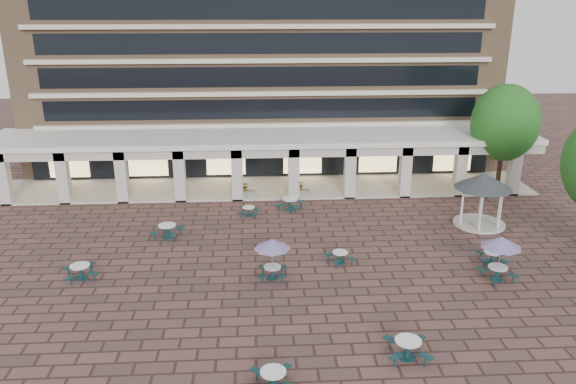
% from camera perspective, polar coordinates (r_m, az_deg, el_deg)
% --- Properties ---
extents(ground, '(120.00, 120.00, 0.00)m').
position_cam_1_polar(ground, '(31.05, -1.78, -8.42)').
color(ground, brown).
rests_on(ground, ground).
extents(apartment_building, '(40.00, 15.50, 25.20)m').
position_cam_1_polar(apartment_building, '(53.05, -2.76, 17.15)').
color(apartment_building, '#987555').
rests_on(apartment_building, ground).
extents(retail_arcade, '(42.00, 6.60, 4.40)m').
position_cam_1_polar(retail_arcade, '(43.84, -2.38, 4.06)').
color(retail_arcade, white).
rests_on(retail_arcade, ground).
extents(picnic_table_1, '(1.87, 1.87, 0.77)m').
position_cam_1_polar(picnic_table_1, '(22.80, -1.52, -18.36)').
color(picnic_table_1, '#143B3C').
rests_on(picnic_table_1, ground).
extents(picnic_table_3, '(1.96, 1.96, 0.85)m').
position_cam_1_polar(picnic_table_3, '(24.87, 12.06, -15.15)').
color(picnic_table_3, '#143B3C').
rests_on(picnic_table_3, ground).
extents(picnic_table_5, '(2.15, 2.15, 0.79)m').
position_cam_1_polar(picnic_table_5, '(32.44, -20.34, -7.50)').
color(picnic_table_5, '#143B3C').
rests_on(picnic_table_5, ground).
extents(picnic_table_6, '(1.99, 1.99, 2.29)m').
position_cam_1_polar(picnic_table_6, '(29.83, -1.62, -5.45)').
color(picnic_table_6, '#143B3C').
rests_on(picnic_table_6, ground).
extents(picnic_table_7, '(1.79, 1.79, 0.73)m').
position_cam_1_polar(picnic_table_7, '(34.16, 20.04, -6.17)').
color(picnic_table_7, '#143B3C').
rests_on(picnic_table_7, ground).
extents(picnic_table_9, '(2.22, 2.22, 0.84)m').
position_cam_1_polar(picnic_table_9, '(36.31, -12.15, -3.77)').
color(picnic_table_9, '#143B3C').
rests_on(picnic_table_9, ground).
extents(picnic_table_10, '(1.82, 1.82, 0.68)m').
position_cam_1_polar(picnic_table_10, '(32.34, 5.31, -6.52)').
color(picnic_table_10, '#143B3C').
rests_on(picnic_table_10, ground).
extents(picnic_table_11, '(2.16, 2.16, 2.49)m').
position_cam_1_polar(picnic_table_11, '(31.67, 20.85, -4.94)').
color(picnic_table_11, '#143B3C').
rests_on(picnic_table_11, ground).
extents(picnic_table_12, '(1.66, 1.66, 0.65)m').
position_cam_1_polar(picnic_table_12, '(39.08, -4.02, -1.89)').
color(picnic_table_12, '#143B3C').
rests_on(picnic_table_12, ground).
extents(picnic_table_13, '(2.33, 2.33, 0.86)m').
position_cam_1_polar(picnic_table_13, '(40.04, 0.22, -1.13)').
color(picnic_table_13, '#143B3C').
rests_on(picnic_table_13, ground).
extents(gazebo, '(3.78, 3.78, 3.52)m').
position_cam_1_polar(gazebo, '(38.86, 19.21, 0.48)').
color(gazebo, beige).
rests_on(gazebo, ground).
extents(tree_east_c, '(5.05, 5.05, 8.41)m').
position_cam_1_polar(tree_east_c, '(45.48, 21.19, 6.57)').
color(tree_east_c, '#3C2C18').
rests_on(tree_east_c, ground).
extents(planter_left, '(1.50, 0.72, 1.22)m').
position_cam_1_polar(planter_left, '(42.76, -4.37, 0.09)').
color(planter_left, gray).
rests_on(planter_left, ground).
extents(planter_right, '(1.50, 0.69, 1.29)m').
position_cam_1_polar(planter_right, '(42.86, 1.24, 0.26)').
color(planter_right, gray).
rests_on(planter_right, ground).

